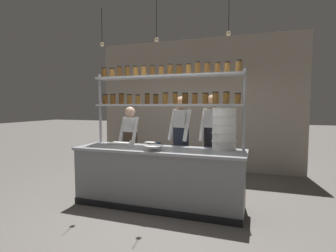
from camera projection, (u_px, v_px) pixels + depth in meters
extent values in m
plane|color=#5B5651|center=(159.00, 205.00, 4.19)|extent=(40.00, 40.00, 0.00)
cube|color=#9E9384|center=(196.00, 105.00, 6.56)|extent=(5.09, 0.12, 3.22)
cube|color=gray|center=(159.00, 178.00, 4.15)|extent=(2.63, 0.72, 0.88)
cube|color=#999BA0|center=(159.00, 150.00, 4.12)|extent=(2.69, 0.76, 0.04)
cube|color=black|center=(150.00, 211.00, 3.84)|extent=(2.63, 0.03, 0.10)
cylinder|color=#999BA0|center=(101.00, 134.00, 4.82)|extent=(0.04, 0.04, 2.15)
cylinder|color=#999BA0|center=(243.00, 139.00, 4.01)|extent=(0.04, 0.04, 2.15)
cube|color=#999BA0|center=(165.00, 105.00, 4.37)|extent=(2.53, 0.28, 0.04)
cylinder|color=brown|center=(105.00, 100.00, 4.74)|extent=(0.09, 0.09, 0.16)
cylinder|color=black|center=(105.00, 95.00, 4.73)|extent=(0.10, 0.10, 0.02)
cylinder|color=brown|center=(113.00, 100.00, 4.68)|extent=(0.10, 0.10, 0.16)
cylinder|color=black|center=(113.00, 94.00, 4.68)|extent=(0.10, 0.10, 0.02)
cylinder|color=#513314|center=(121.00, 99.00, 4.63)|extent=(0.09, 0.09, 0.17)
cylinder|color=black|center=(121.00, 94.00, 4.62)|extent=(0.09, 0.09, 0.02)
cylinder|color=brown|center=(130.00, 100.00, 4.58)|extent=(0.08, 0.08, 0.15)
cylinder|color=black|center=(129.00, 95.00, 4.57)|extent=(0.09, 0.09, 0.02)
cylinder|color=brown|center=(138.00, 100.00, 4.53)|extent=(0.09, 0.09, 0.14)
cylinder|color=black|center=(138.00, 95.00, 4.52)|extent=(0.09, 0.09, 0.02)
cylinder|color=#513314|center=(147.00, 99.00, 4.47)|extent=(0.08, 0.08, 0.16)
cylinder|color=black|center=(147.00, 94.00, 4.46)|extent=(0.08, 0.08, 0.02)
cylinder|color=#513314|center=(156.00, 100.00, 4.42)|extent=(0.09, 0.09, 0.15)
cylinder|color=black|center=(156.00, 95.00, 4.41)|extent=(0.09, 0.09, 0.02)
cylinder|color=brown|center=(165.00, 99.00, 4.37)|extent=(0.09, 0.09, 0.17)
cylinder|color=black|center=(165.00, 93.00, 4.36)|extent=(0.09, 0.09, 0.02)
cylinder|color=brown|center=(175.00, 99.00, 4.31)|extent=(0.08, 0.08, 0.18)
cylinder|color=black|center=(175.00, 93.00, 4.30)|extent=(0.09, 0.09, 0.02)
cylinder|color=#513314|center=(185.00, 99.00, 4.26)|extent=(0.10, 0.10, 0.16)
cylinder|color=black|center=(185.00, 93.00, 4.25)|extent=(0.10, 0.10, 0.02)
cylinder|color=brown|center=(195.00, 99.00, 4.20)|extent=(0.09, 0.09, 0.15)
cylinder|color=black|center=(195.00, 94.00, 4.20)|extent=(0.09, 0.09, 0.02)
cylinder|color=brown|center=(205.00, 99.00, 4.15)|extent=(0.10, 0.10, 0.16)
cylinder|color=black|center=(205.00, 93.00, 4.14)|extent=(0.10, 0.10, 0.02)
cylinder|color=brown|center=(216.00, 98.00, 4.10)|extent=(0.10, 0.10, 0.17)
cylinder|color=black|center=(216.00, 92.00, 4.09)|extent=(0.10, 0.10, 0.02)
cylinder|color=brown|center=(226.00, 98.00, 4.04)|extent=(0.10, 0.10, 0.17)
cylinder|color=black|center=(226.00, 92.00, 4.04)|extent=(0.10, 0.10, 0.02)
cylinder|color=brown|center=(238.00, 99.00, 3.99)|extent=(0.09, 0.09, 0.15)
cylinder|color=black|center=(238.00, 94.00, 3.98)|extent=(0.09, 0.09, 0.02)
cube|color=#999BA0|center=(165.00, 76.00, 4.34)|extent=(2.53, 0.28, 0.04)
cylinder|color=#513314|center=(104.00, 73.00, 4.70)|extent=(0.09, 0.09, 0.16)
cylinder|color=black|center=(104.00, 68.00, 4.70)|extent=(0.09, 0.09, 0.02)
cylinder|color=brown|center=(112.00, 73.00, 4.65)|extent=(0.10, 0.10, 0.14)
cylinder|color=black|center=(112.00, 69.00, 4.64)|extent=(0.10, 0.10, 0.02)
cylinder|color=#513314|center=(119.00, 72.00, 4.60)|extent=(0.08, 0.08, 0.17)
cylinder|color=black|center=(119.00, 67.00, 4.60)|extent=(0.08, 0.08, 0.02)
cylinder|color=#513314|center=(127.00, 72.00, 4.55)|extent=(0.09, 0.09, 0.17)
cylinder|color=black|center=(127.00, 67.00, 4.55)|extent=(0.09, 0.09, 0.02)
cylinder|color=brown|center=(136.00, 72.00, 4.50)|extent=(0.09, 0.09, 0.16)
cylinder|color=black|center=(136.00, 67.00, 4.50)|extent=(0.09, 0.09, 0.02)
cylinder|color=brown|center=(144.00, 71.00, 4.45)|extent=(0.09, 0.09, 0.16)
cylinder|color=black|center=(144.00, 66.00, 4.45)|extent=(0.09, 0.09, 0.02)
cylinder|color=#513314|center=(152.00, 71.00, 4.40)|extent=(0.08, 0.08, 0.16)
cylinder|color=black|center=(152.00, 66.00, 4.40)|extent=(0.08, 0.08, 0.02)
cylinder|color=brown|center=(161.00, 71.00, 4.35)|extent=(0.08, 0.08, 0.15)
cylinder|color=black|center=(161.00, 66.00, 4.35)|extent=(0.08, 0.08, 0.02)
cylinder|color=brown|center=(170.00, 70.00, 4.30)|extent=(0.10, 0.10, 0.16)
cylinder|color=black|center=(170.00, 65.00, 4.29)|extent=(0.10, 0.10, 0.02)
cylinder|color=#513314|center=(179.00, 70.00, 4.25)|extent=(0.10, 0.10, 0.14)
cylinder|color=black|center=(179.00, 65.00, 4.25)|extent=(0.10, 0.10, 0.02)
cylinder|color=brown|center=(188.00, 70.00, 4.20)|extent=(0.08, 0.08, 0.15)
cylinder|color=black|center=(188.00, 64.00, 4.20)|extent=(0.09, 0.09, 0.02)
cylinder|color=brown|center=(197.00, 68.00, 4.15)|extent=(0.09, 0.09, 0.17)
cylinder|color=black|center=(198.00, 62.00, 4.15)|extent=(0.09, 0.09, 0.02)
cylinder|color=brown|center=(207.00, 68.00, 4.11)|extent=(0.09, 0.09, 0.16)
cylinder|color=black|center=(207.00, 63.00, 4.10)|extent=(0.09, 0.09, 0.02)
cylinder|color=brown|center=(217.00, 68.00, 4.05)|extent=(0.08, 0.08, 0.15)
cylinder|color=black|center=(217.00, 63.00, 4.05)|extent=(0.08, 0.08, 0.02)
cylinder|color=brown|center=(227.00, 68.00, 4.01)|extent=(0.09, 0.09, 0.15)
cylinder|color=black|center=(227.00, 62.00, 4.00)|extent=(0.09, 0.09, 0.02)
cylinder|color=brown|center=(239.00, 67.00, 3.95)|extent=(0.09, 0.09, 0.16)
cylinder|color=black|center=(239.00, 61.00, 3.94)|extent=(0.09, 0.09, 0.02)
cylinder|color=black|center=(127.00, 167.00, 5.21)|extent=(0.11, 0.11, 0.75)
cylinder|color=black|center=(134.00, 167.00, 5.15)|extent=(0.11, 0.11, 0.75)
cube|color=#473828|center=(130.00, 140.00, 5.14)|extent=(0.23, 0.19, 0.33)
cube|color=white|center=(130.00, 125.00, 5.12)|extent=(0.23, 0.20, 0.27)
sphere|color=tan|center=(130.00, 112.00, 5.10)|extent=(0.20, 0.20, 0.20)
cylinder|color=white|center=(122.00, 129.00, 5.12)|extent=(0.09, 0.24, 0.50)
cylinder|color=white|center=(135.00, 130.00, 5.01)|extent=(0.09, 0.24, 0.50)
cylinder|color=black|center=(177.00, 171.00, 4.71)|extent=(0.11, 0.11, 0.84)
cylinder|color=black|center=(185.00, 172.00, 4.63)|extent=(0.11, 0.11, 0.84)
cube|color=#232838|center=(181.00, 138.00, 4.62)|extent=(0.25, 0.21, 0.37)
cube|color=white|center=(181.00, 119.00, 4.60)|extent=(0.25, 0.22, 0.30)
sphere|color=#A37A5B|center=(181.00, 103.00, 4.57)|extent=(0.22, 0.22, 0.22)
cylinder|color=white|center=(172.00, 125.00, 4.63)|extent=(0.12, 0.27, 0.55)
cylinder|color=white|center=(187.00, 125.00, 4.48)|extent=(0.12, 0.27, 0.55)
cylinder|color=black|center=(207.00, 173.00, 4.53)|extent=(0.11, 0.11, 0.85)
cylinder|color=black|center=(216.00, 174.00, 4.46)|extent=(0.11, 0.11, 0.85)
cube|color=black|center=(212.00, 138.00, 4.45)|extent=(0.25, 0.20, 0.37)
cube|color=white|center=(212.00, 118.00, 4.42)|extent=(0.25, 0.21, 0.30)
sphere|color=#A37A5B|center=(213.00, 102.00, 4.40)|extent=(0.23, 0.23, 0.23)
cylinder|color=white|center=(203.00, 124.00, 4.45)|extent=(0.11, 0.27, 0.56)
cylinder|color=white|center=(219.00, 125.00, 4.31)|extent=(0.11, 0.27, 0.56)
cylinder|color=white|center=(224.00, 145.00, 4.03)|extent=(0.36, 0.36, 0.12)
cylinder|color=silver|center=(224.00, 141.00, 4.02)|extent=(0.38, 0.38, 0.01)
cylinder|color=white|center=(224.00, 137.00, 4.02)|extent=(0.36, 0.36, 0.12)
cylinder|color=silver|center=(224.00, 133.00, 4.01)|extent=(0.38, 0.38, 0.01)
cylinder|color=white|center=(224.00, 129.00, 4.01)|extent=(0.36, 0.36, 0.12)
cylinder|color=silver|center=(224.00, 125.00, 4.00)|extent=(0.38, 0.38, 0.01)
cylinder|color=white|center=(224.00, 121.00, 4.00)|extent=(0.36, 0.36, 0.12)
cylinder|color=silver|center=(224.00, 116.00, 3.99)|extent=(0.38, 0.38, 0.01)
cylinder|color=white|center=(224.00, 112.00, 3.99)|extent=(0.36, 0.36, 0.12)
cylinder|color=silver|center=(224.00, 108.00, 3.98)|extent=(0.38, 0.38, 0.01)
cube|color=silver|center=(121.00, 144.00, 4.55)|extent=(0.40, 0.26, 0.02)
cylinder|color=white|center=(150.00, 145.00, 4.44)|extent=(0.09, 0.09, 0.01)
cone|color=white|center=(150.00, 144.00, 4.44)|extent=(0.19, 0.19, 0.05)
cylinder|color=white|center=(154.00, 150.00, 3.91)|extent=(0.13, 0.13, 0.01)
cone|color=white|center=(154.00, 148.00, 3.91)|extent=(0.29, 0.29, 0.08)
cylinder|color=silver|center=(132.00, 144.00, 4.21)|extent=(0.08, 0.08, 0.11)
cylinder|color=#334C70|center=(159.00, 145.00, 4.19)|extent=(0.07, 0.07, 0.09)
cylinder|color=black|center=(102.00, 26.00, 4.28)|extent=(0.01, 0.01, 0.58)
sphere|color=#F9E5B2|center=(102.00, 44.00, 4.30)|extent=(0.07, 0.07, 0.07)
cylinder|color=black|center=(157.00, 20.00, 3.97)|extent=(0.01, 0.01, 0.58)
sphere|color=#F9E5B2|center=(157.00, 40.00, 3.99)|extent=(0.07, 0.07, 0.07)
cylinder|color=black|center=(229.00, 12.00, 3.62)|extent=(0.01, 0.01, 0.58)
sphere|color=#F9E5B2|center=(229.00, 33.00, 3.65)|extent=(0.07, 0.07, 0.07)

